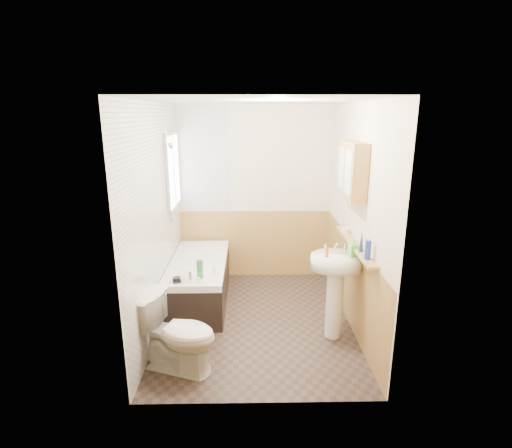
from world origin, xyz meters
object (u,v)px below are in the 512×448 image
object	(u,v)px
bathtub	(199,280)
sink	(336,279)
toilet	(178,333)
medicine_cabinet	(352,170)
pine_shelf	(354,245)

from	to	relation	value
bathtub	sink	bearing A→B (deg)	-29.22
toilet	medicine_cabinet	xyz separation A→B (m)	(1.77, 0.84, 1.42)
sink	pine_shelf	size ratio (longest dim) A/B	0.77
toilet	medicine_cabinet	world-z (taller)	medicine_cabinet
sink	pine_shelf	xyz separation A→B (m)	(0.20, 0.10, 0.35)
bathtub	toilet	xyz separation A→B (m)	(-0.03, -1.44, 0.08)
bathtub	medicine_cabinet	distance (m)	2.38
bathtub	medicine_cabinet	xyz separation A→B (m)	(1.74, -0.60, 1.50)
sink	pine_shelf	world-z (taller)	sink
bathtub	medicine_cabinet	bearing A→B (deg)	-19.01
toilet	pine_shelf	distance (m)	2.02
toilet	sink	distance (m)	1.72
bathtub	pine_shelf	distance (m)	2.07
pine_shelf	toilet	bearing A→B (deg)	-160.01
toilet	pine_shelf	size ratio (longest dim) A/B	0.55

